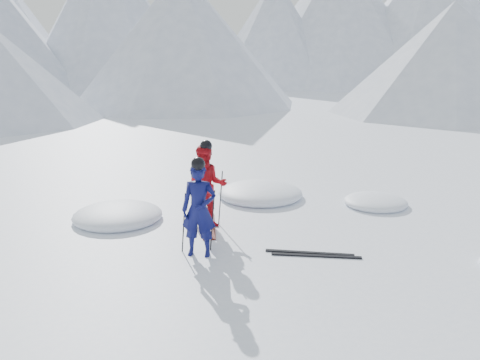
{
  "coord_description": "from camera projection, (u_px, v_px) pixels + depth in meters",
  "views": [
    {
      "loc": [
        -2.2,
        -9.99,
        3.84
      ],
      "look_at": [
        -1.57,
        0.5,
        1.1
      ],
      "focal_mm": 38.0,
      "sensor_mm": 36.0,
      "label": 1
    }
  ],
  "objects": [
    {
      "name": "pole_red_right",
      "position": [
        221.0,
        198.0,
        11.27
      ],
      "size": [
        0.12,
        0.09,
        1.22
      ],
      "primitive_type": "cylinder",
      "rotation": [
        -0.05,
        0.08,
        0.0
      ],
      "color": "black",
      "rests_on": "ground"
    },
    {
      "name": "mountain_range",
      "position": [
        301.0,
        13.0,
        43.49
      ],
      "size": [
        106.15,
        62.94,
        15.53
      ],
      "color": "#B2BCD1",
      "rests_on": "ground"
    },
    {
      "name": "snow_lumps",
      "position": [
        246.0,
        209.0,
        12.49
      ],
      "size": [
        9.19,
        6.53,
        0.49
      ],
      "color": "white",
      "rests_on": "ground"
    },
    {
      "name": "pole_blue_left",
      "position": [
        184.0,
        223.0,
        9.7
      ],
      "size": [
        0.12,
        0.08,
        1.2
      ],
      "primitive_type": "cylinder",
      "rotation": [
        0.05,
        0.08,
        0.0
      ],
      "color": "black",
      "rests_on": "ground"
    },
    {
      "name": "pole_red_left",
      "position": [
        194.0,
        197.0,
        11.34
      ],
      "size": [
        0.12,
        0.1,
        1.22
      ],
      "primitive_type": "cylinder",
      "rotation": [
        0.06,
        0.08,
        0.0
      ],
      "color": "black",
      "rests_on": "ground"
    },
    {
      "name": "ski_worn_right",
      "position": [
        213.0,
        226.0,
        11.27
      ],
      "size": [
        0.12,
        1.7,
        0.03
      ],
      "primitive_type": "cube",
      "rotation": [
        0.0,
        0.0,
        0.01
      ],
      "color": "black",
      "rests_on": "ground"
    },
    {
      "name": "ski_worn_left",
      "position": [
        202.0,
        226.0,
        11.25
      ],
      "size": [
        0.23,
        1.7,
        0.03
      ],
      "primitive_type": "cube",
      "rotation": [
        0.0,
        0.0,
        0.08
      ],
      "color": "black",
      "rests_on": "ground"
    },
    {
      "name": "ski_loose_a",
      "position": [
        309.0,
        253.0,
        9.78
      ],
      "size": [
        1.68,
        0.44,
        0.03
      ],
      "primitive_type": "cube",
      "rotation": [
        0.0,
        0.0,
        1.36
      ],
      "color": "black",
      "rests_on": "ground"
    },
    {
      "name": "skier_red",
      "position": [
        207.0,
        187.0,
        11.03
      ],
      "size": [
        0.93,
        0.74,
        1.84
      ],
      "primitive_type": "imported",
      "rotation": [
        0.0,
        0.0,
        0.05
      ],
      "color": "#B10E16",
      "rests_on": "ground"
    },
    {
      "name": "pole_blue_right",
      "position": [
        212.0,
        220.0,
        9.83
      ],
      "size": [
        0.12,
        0.07,
        1.2
      ],
      "primitive_type": "cylinder",
      "rotation": [
        -0.04,
        0.08,
        0.0
      ],
      "color": "black",
      "rests_on": "ground"
    },
    {
      "name": "skier_blue",
      "position": [
        199.0,
        210.0,
        9.5
      ],
      "size": [
        0.73,
        0.55,
        1.8
      ],
      "primitive_type": "imported",
      "rotation": [
        0.0,
        0.0,
        -0.19
      ],
      "color": "#0C0F4B",
      "rests_on": "ground"
    },
    {
      "name": "ski_loose_b",
      "position": [
        316.0,
        256.0,
        9.64
      ],
      "size": [
        1.69,
        0.38,
        0.03
      ],
      "primitive_type": "cube",
      "rotation": [
        0.0,
        0.0,
        1.4
      ],
      "color": "black",
      "rests_on": "ground"
    },
    {
      "name": "ground",
      "position": [
        315.0,
        235.0,
        10.75
      ],
      "size": [
        160.0,
        160.0,
        0.0
      ],
      "primitive_type": "plane",
      "color": "white",
      "rests_on": "ground"
    }
  ]
}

